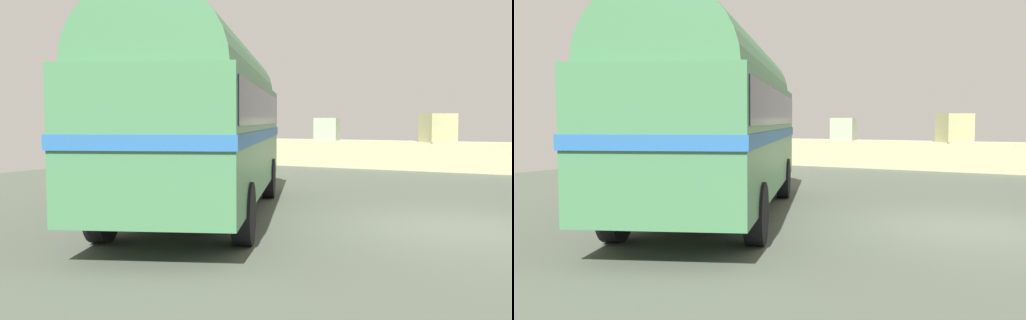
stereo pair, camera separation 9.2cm
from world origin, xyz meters
TOP-DOWN VIEW (x-y plane):
  - ground at (0.00, 0.00)m, footprint 32.00×26.00m
  - vintage_coach at (-4.59, -0.92)m, footprint 5.53×8.84m

SIDE VIEW (x-z plane):
  - ground at x=0.00m, z-range 0.00..0.02m
  - vintage_coach at x=-4.59m, z-range 0.20..3.90m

